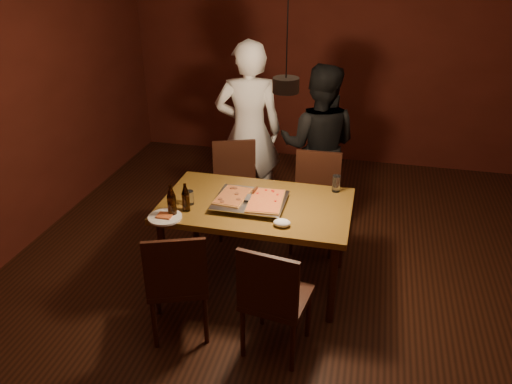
% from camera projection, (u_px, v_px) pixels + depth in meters
% --- Properties ---
extents(room_shell, '(6.00, 6.00, 6.00)m').
position_uv_depth(room_shell, '(284.00, 134.00, 3.50)').
color(room_shell, '#37190F').
rests_on(room_shell, ground).
extents(dining_table, '(1.50, 0.90, 0.75)m').
position_uv_depth(dining_table, '(256.00, 211.00, 4.00)').
color(dining_table, brown).
rests_on(dining_table, floor).
extents(chair_far_left, '(0.54, 0.54, 0.49)m').
position_uv_depth(chair_far_left, '(236.00, 179.00, 4.87)').
color(chair_far_left, '#38190F').
rests_on(chair_far_left, floor).
extents(chair_far_right, '(0.43, 0.43, 0.49)m').
position_uv_depth(chair_far_right, '(316.00, 191.00, 4.62)').
color(chair_far_right, '#38190F').
rests_on(chair_far_right, floor).
extents(chair_near_left, '(0.54, 0.54, 0.49)m').
position_uv_depth(chair_near_left, '(177.00, 276.00, 3.46)').
color(chair_near_left, '#38190F').
rests_on(chair_near_left, floor).
extents(chair_near_right, '(0.48, 0.48, 0.49)m').
position_uv_depth(chair_near_right, '(273.00, 292.00, 3.30)').
color(chair_near_right, '#38190F').
rests_on(chair_near_right, floor).
extents(pizza_tray, '(0.56, 0.46, 0.05)m').
position_uv_depth(pizza_tray, '(250.00, 202.00, 3.93)').
color(pizza_tray, silver).
rests_on(pizza_tray, dining_table).
extents(pizza_meat, '(0.25, 0.37, 0.02)m').
position_uv_depth(pizza_meat, '(233.00, 196.00, 3.95)').
color(pizza_meat, maroon).
rests_on(pizza_meat, pizza_tray).
extents(pizza_cheese, '(0.29, 0.43, 0.02)m').
position_uv_depth(pizza_cheese, '(266.00, 201.00, 3.88)').
color(pizza_cheese, gold).
rests_on(pizza_cheese, pizza_tray).
extents(spatula, '(0.09, 0.24, 0.04)m').
position_uv_depth(spatula, '(251.00, 198.00, 3.92)').
color(spatula, silver).
rests_on(spatula, pizza_tray).
extents(beer_bottle_a, '(0.07, 0.07, 0.25)m').
position_uv_depth(beer_bottle_a, '(172.00, 201.00, 3.73)').
color(beer_bottle_a, black).
rests_on(beer_bottle_a, dining_table).
extents(beer_bottle_b, '(0.06, 0.06, 0.23)m').
position_uv_depth(beer_bottle_b, '(186.00, 197.00, 3.81)').
color(beer_bottle_b, black).
rests_on(beer_bottle_b, dining_table).
extents(water_glass_left, '(0.07, 0.07, 0.11)m').
position_uv_depth(water_glass_left, '(189.00, 198.00, 3.93)').
color(water_glass_left, silver).
rests_on(water_glass_left, dining_table).
extents(water_glass_right, '(0.07, 0.07, 0.14)m').
position_uv_depth(water_glass_right, '(336.00, 184.00, 4.12)').
color(water_glass_right, silver).
rests_on(water_glass_right, dining_table).
extents(plate_slice, '(0.26, 0.26, 0.03)m').
position_uv_depth(plate_slice, '(165.00, 217.00, 3.75)').
color(plate_slice, white).
rests_on(plate_slice, dining_table).
extents(napkin, '(0.13, 0.10, 0.05)m').
position_uv_depth(napkin, '(282.00, 223.00, 3.64)').
color(napkin, white).
rests_on(napkin, dining_table).
extents(diner_white, '(0.75, 0.59, 1.81)m').
position_uv_depth(diner_white, '(249.00, 132.00, 4.98)').
color(diner_white, white).
rests_on(diner_white, floor).
extents(diner_dark, '(0.80, 0.64, 1.61)m').
position_uv_depth(diner_dark, '(318.00, 146.00, 4.91)').
color(diner_dark, black).
rests_on(diner_dark, floor).
extents(pendant_lamp, '(0.18, 0.18, 1.10)m').
position_uv_depth(pendant_lamp, '(286.00, 84.00, 3.34)').
color(pendant_lamp, black).
rests_on(pendant_lamp, ceiling).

